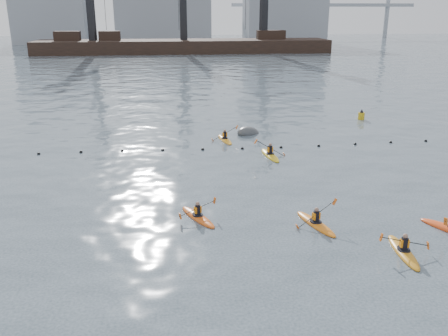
{
  "coord_description": "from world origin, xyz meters",
  "views": [
    {
      "loc": [
        -4.46,
        -11.85,
        9.97
      ],
      "look_at": [
        -1.91,
        9.56,
        2.8
      ],
      "focal_mm": 38.0,
      "sensor_mm": 36.0,
      "label": 1
    }
  ],
  "objects_px": {
    "kayaker_0": "(316,223)",
    "kayaker_5": "(225,139)",
    "mooring_buoy": "(248,133)",
    "nav_buoy": "(361,116)",
    "kayaker_3": "(270,155)",
    "kayaker_1": "(403,251)",
    "kayaker_2": "(198,216)"
  },
  "relations": [
    {
      "from": "kayaker_3",
      "to": "kayaker_2",
      "type": "bearing_deg",
      "value": -126.6
    },
    {
      "from": "nav_buoy",
      "to": "kayaker_1",
      "type": "bearing_deg",
      "value": -108.42
    },
    {
      "from": "kayaker_1",
      "to": "mooring_buoy",
      "type": "distance_m",
      "value": 21.8
    },
    {
      "from": "kayaker_0",
      "to": "kayaker_2",
      "type": "distance_m",
      "value": 5.88
    },
    {
      "from": "kayaker_1",
      "to": "nav_buoy",
      "type": "relative_size",
      "value": 2.93
    },
    {
      "from": "kayaker_2",
      "to": "mooring_buoy",
      "type": "height_order",
      "value": "kayaker_2"
    },
    {
      "from": "kayaker_0",
      "to": "kayaker_5",
      "type": "distance_m",
      "value": 16.57
    },
    {
      "from": "kayaker_5",
      "to": "mooring_buoy",
      "type": "xyz_separation_m",
      "value": [
        2.27,
        1.97,
        -0.1
      ]
    },
    {
      "from": "kayaker_2",
      "to": "kayaker_3",
      "type": "distance_m",
      "value": 11.72
    },
    {
      "from": "kayaker_1",
      "to": "kayaker_2",
      "type": "height_order",
      "value": "kayaker_1"
    },
    {
      "from": "kayaker_0",
      "to": "nav_buoy",
      "type": "xyz_separation_m",
      "value": [
        11.49,
        22.53,
        0.24
      ]
    },
    {
      "from": "kayaker_5",
      "to": "nav_buoy",
      "type": "xyz_separation_m",
      "value": [
        14.01,
        6.15,
        0.24
      ]
    },
    {
      "from": "kayaker_2",
      "to": "kayaker_3",
      "type": "bearing_deg",
      "value": 33.97
    },
    {
      "from": "kayaker_2",
      "to": "kayaker_5",
      "type": "xyz_separation_m",
      "value": [
        3.17,
        14.9,
        0.0
      ]
    },
    {
      "from": "kayaker_3",
      "to": "nav_buoy",
      "type": "distance_m",
      "value": 15.7
    },
    {
      "from": "kayaker_2",
      "to": "kayaker_5",
      "type": "distance_m",
      "value": 15.23
    },
    {
      "from": "kayaker_2",
      "to": "kayaker_5",
      "type": "bearing_deg",
      "value": 52.11
    },
    {
      "from": "kayaker_0",
      "to": "kayaker_1",
      "type": "height_order",
      "value": "kayaker_0"
    },
    {
      "from": "kayaker_0",
      "to": "nav_buoy",
      "type": "distance_m",
      "value": 25.29
    },
    {
      "from": "kayaker_0",
      "to": "kayaker_3",
      "type": "height_order",
      "value": "kayaker_3"
    },
    {
      "from": "kayaker_1",
      "to": "mooring_buoy",
      "type": "height_order",
      "value": "kayaker_1"
    },
    {
      "from": "kayaker_0",
      "to": "kayaker_5",
      "type": "relative_size",
      "value": 1.01
    },
    {
      "from": "kayaker_2",
      "to": "mooring_buoy",
      "type": "bearing_deg",
      "value": 46.25
    },
    {
      "from": "kayaker_3",
      "to": "kayaker_5",
      "type": "relative_size",
      "value": 1.07
    },
    {
      "from": "kayaker_3",
      "to": "nav_buoy",
      "type": "xyz_separation_m",
      "value": [
        11.29,
        10.91,
        0.24
      ]
    },
    {
      "from": "kayaker_0",
      "to": "kayaker_5",
      "type": "xyz_separation_m",
      "value": [
        -2.52,
        16.38,
        -0.0
      ]
    },
    {
      "from": "kayaker_1",
      "to": "kayaker_2",
      "type": "xyz_separation_m",
      "value": [
        -8.6,
        4.71,
        -0.0
      ]
    },
    {
      "from": "nav_buoy",
      "to": "kayaker_0",
      "type": "bearing_deg",
      "value": -117.02
    },
    {
      "from": "kayaker_5",
      "to": "nav_buoy",
      "type": "relative_size",
      "value": 2.9
    },
    {
      "from": "mooring_buoy",
      "to": "nav_buoy",
      "type": "height_order",
      "value": "nav_buoy"
    },
    {
      "from": "nav_buoy",
      "to": "kayaker_5",
      "type": "bearing_deg",
      "value": -156.3
    },
    {
      "from": "kayaker_2",
      "to": "kayaker_0",
      "type": "bearing_deg",
      "value": -40.51
    }
  ]
}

